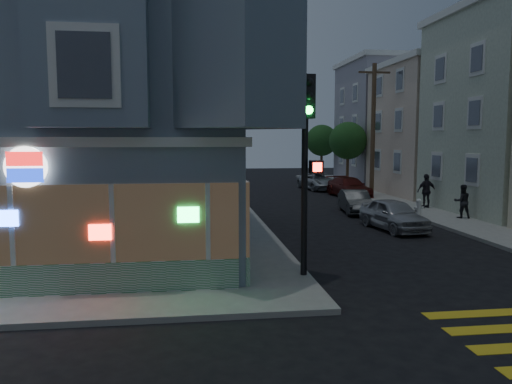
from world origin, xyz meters
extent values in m
plane|color=black|center=(0.00, 0.00, 0.00)|extent=(120.00, 120.00, 0.00)
cube|color=slate|center=(-6.00, 11.00, 5.65)|extent=(14.00, 14.00, 11.00)
cube|color=silver|center=(-6.00, 11.00, 4.00)|extent=(14.30, 14.30, 0.25)
cylinder|color=white|center=(-4.40, 3.87, 3.40)|extent=(1.00, 0.12, 1.00)
cube|color=beige|center=(19.50, 25.00, 4.65)|extent=(12.00, 8.60, 9.00)
cube|color=gray|center=(19.50, 34.00, 5.40)|extent=(12.00, 8.60, 10.50)
cylinder|color=#4C3826|center=(12.00, 24.00, 4.65)|extent=(0.30, 0.30, 9.00)
cube|color=#4C3826|center=(12.00, 24.00, 8.55)|extent=(2.20, 0.12, 0.12)
cylinder|color=#4C3826|center=(12.20, 30.00, 1.75)|extent=(0.24, 0.24, 3.20)
sphere|color=#18451B|center=(12.20, 30.00, 3.95)|extent=(3.00, 3.00, 3.00)
cylinder|color=#4C3826|center=(12.20, 38.00, 1.75)|extent=(0.24, 0.24, 3.20)
sphere|color=#18451B|center=(12.20, 38.00, 3.95)|extent=(3.00, 3.00, 3.00)
imported|color=black|center=(13.00, 14.18, 0.99)|extent=(0.90, 0.75, 1.67)
imported|color=black|center=(13.00, 17.98, 1.12)|extent=(1.18, 0.58, 1.94)
imported|color=#AFB1B7|center=(8.60, 12.24, 0.70)|extent=(2.16, 4.31, 1.41)
imported|color=#35383A|center=(8.60, 17.44, 0.63)|extent=(1.80, 3.97, 1.26)
imported|color=#551713|center=(10.70, 24.96, 0.69)|extent=(2.44, 4.95, 1.38)
imported|color=#A2A8AC|center=(9.91, 30.16, 0.69)|extent=(2.92, 5.23, 1.38)
cylinder|color=black|center=(2.80, 5.00, 3.01)|extent=(0.18, 0.18, 5.72)
cube|color=black|center=(2.80, 4.75, 5.24)|extent=(0.39, 0.35, 1.20)
sphere|color=black|center=(2.80, 4.57, 5.62)|extent=(0.23, 0.23, 0.23)
sphere|color=black|center=(2.80, 4.57, 5.24)|extent=(0.23, 0.23, 0.23)
sphere|color=#19F23F|center=(2.80, 4.57, 4.86)|extent=(0.23, 0.23, 0.23)
cube|color=black|center=(3.09, 4.79, 3.30)|extent=(0.39, 0.26, 0.37)
cube|color=#FF2614|center=(3.09, 4.67, 3.30)|extent=(0.25, 0.02, 0.25)
cylinder|color=silver|center=(11.30, 15.35, 0.48)|extent=(0.26, 0.26, 0.66)
sphere|color=silver|center=(11.30, 15.35, 0.86)|extent=(0.29, 0.29, 0.29)
cylinder|color=silver|center=(11.30, 15.35, 0.53)|extent=(0.49, 0.13, 0.13)
camera|label=1|loc=(-0.45, -8.87, 4.08)|focal=35.00mm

